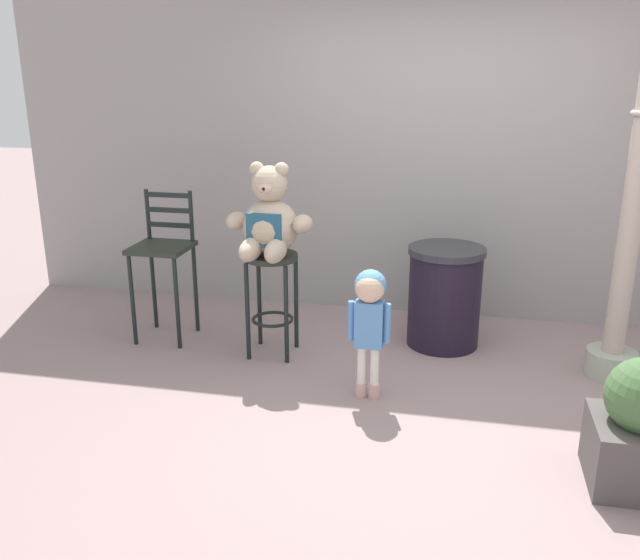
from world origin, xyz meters
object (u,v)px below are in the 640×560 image
at_px(trash_bin, 444,296).
at_px(lamppost, 634,200).
at_px(child_walking, 370,307).
at_px(planter_with_shrub, 640,428).
at_px(bar_chair_empty, 164,255).
at_px(teddy_bear, 269,222).
at_px(bar_stool_with_teddy, 272,284).

relative_size(trash_bin, lamppost, 0.25).
distance_m(child_walking, planter_with_shrub, 1.60).
relative_size(child_walking, bar_chair_empty, 0.75).
relative_size(trash_bin, bar_chair_empty, 0.67).
height_order(teddy_bear, child_walking, teddy_bear).
xyz_separation_m(bar_stool_with_teddy, lamppost, (2.34, 0.11, 0.67)).
bearing_deg(teddy_bear, child_walking, -32.98).
distance_m(teddy_bear, child_walking, 1.00).
xyz_separation_m(bar_chair_empty, planter_with_shrub, (3.09, -1.33, -0.35)).
bearing_deg(lamppost, planter_with_shrub, -95.81).
bearing_deg(trash_bin, bar_chair_empty, -172.21).
bearing_deg(bar_chair_empty, child_walking, -22.24).
bearing_deg(bar_chair_empty, trash_bin, 7.79).
bearing_deg(teddy_bear, trash_bin, 20.98).
xyz_separation_m(bar_stool_with_teddy, bar_chair_empty, (-0.89, 0.15, 0.12)).
relative_size(bar_stool_with_teddy, bar_chair_empty, 0.67).
xyz_separation_m(teddy_bear, trash_bin, (1.20, 0.46, -0.61)).
xyz_separation_m(teddy_bear, lamppost, (2.34, 0.15, 0.22)).
bearing_deg(trash_bin, bar_stool_with_teddy, -160.31).
height_order(trash_bin, lamppost, lamppost).
height_order(child_walking, lamppost, lamppost).
bearing_deg(child_walking, bar_stool_with_teddy, -129.28).
xyz_separation_m(lamppost, bar_chair_empty, (-3.23, 0.03, -0.55)).
distance_m(bar_stool_with_teddy, planter_with_shrub, 2.52).
bearing_deg(teddy_bear, bar_stool_with_teddy, 90.00).
xyz_separation_m(lamppost, planter_with_shrub, (-0.13, -1.30, -0.89)).
xyz_separation_m(teddy_bear, bar_chair_empty, (-0.89, 0.18, -0.33)).
distance_m(bar_stool_with_teddy, child_walking, 0.94).
distance_m(child_walking, trash_bin, 1.08).
bearing_deg(bar_stool_with_teddy, child_walking, -34.56).
bearing_deg(trash_bin, teddy_bear, -159.02).
bearing_deg(teddy_bear, planter_with_shrub, -27.52).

